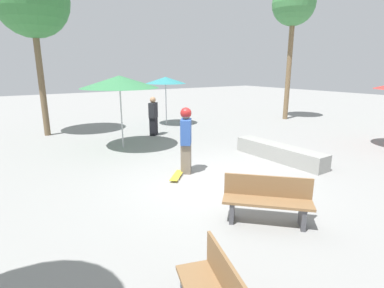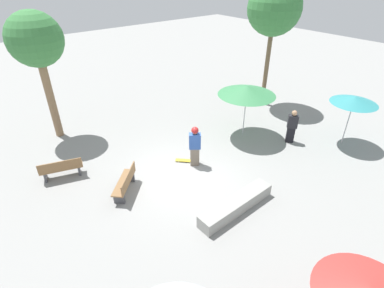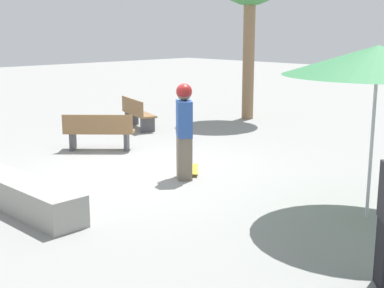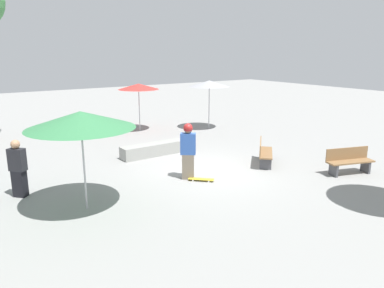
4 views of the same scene
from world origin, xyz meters
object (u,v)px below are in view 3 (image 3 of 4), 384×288
skater_main (184,128)px  bench_near (137,114)px  shade_umbrella_green (378,60)px  concrete_ledge (17,193)px  bench_far (99,132)px  skateboard (193,169)px

skater_main → bench_near: size_ratio=1.07×
shade_umbrella_green → concrete_ledge: bearing=-139.6°
skater_main → shade_umbrella_green: 3.73m
bench_near → bench_far: same height
bench_near → shade_umbrella_green: 8.56m
bench_near → skater_main: bearing=-11.2°
bench_far → shade_umbrella_green: size_ratio=0.54×
skateboard → shade_umbrella_green: bearing=-134.4°
skater_main → concrete_ledge: size_ratio=0.57×
skater_main → concrete_ledge: skater_main is taller
skater_main → shade_umbrella_green: size_ratio=0.67×
bench_far → shade_umbrella_green: (6.54, 0.22, 1.89)m
skater_main → skateboard: (-0.21, 0.42, -0.90)m
bench_far → shade_umbrella_green: bearing=-42.7°
skateboard → bench_near: bearing=19.0°
skateboard → concrete_ledge: bearing=127.9°
skateboard → bench_far: bearing=48.6°
bench_near → bench_far: 2.80m
shade_umbrella_green → skateboard: bearing=-179.4°
skateboard → concrete_ledge: (-0.43, -3.43, 0.18)m
skateboard → shade_umbrella_green: size_ratio=0.27×
bench_far → skateboard: bearing=-41.0°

